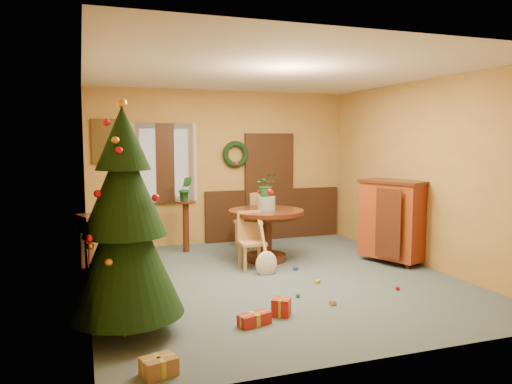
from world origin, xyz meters
name	(u,v)px	position (x,y,z in m)	size (l,w,h in m)	color
room_envelope	(233,185)	(0.21, 2.70, 1.12)	(5.50, 5.50, 5.50)	#3B4A56
dining_table	(266,225)	(0.27, 1.05, 0.59)	(1.22, 1.22, 0.84)	black
urn	(266,203)	(0.27, 1.05, 0.95)	(0.30, 0.30, 0.22)	slate
centerpiece_plant	(266,185)	(0.27, 1.05, 1.25)	(0.34, 0.29, 0.38)	#1E4C23
chair_near	(251,238)	(-0.12, 0.68, 0.47)	(0.40, 0.40, 0.88)	#A37541
chair_far	(254,218)	(0.42, 2.08, 0.55)	(0.61, 0.61, 1.03)	#A37541
guitar	(266,248)	(-0.02, 0.26, 0.39)	(0.33, 0.16, 0.79)	beige
plant_stand	(186,220)	(-0.84, 2.13, 0.57)	(0.35, 0.35, 0.91)	black
stand_plant	(185,189)	(-0.84, 2.13, 1.12)	(0.24, 0.19, 0.43)	#19471E
christmas_tree	(125,225)	(-2.15, -1.38, 1.13)	(1.16, 1.16, 2.38)	#382111
writing_desk	(111,226)	(-2.14, 1.51, 0.64)	(1.05, 0.77, 0.84)	black
sideboard	(393,219)	(2.15, 0.26, 0.72)	(0.91, 1.17, 1.34)	#510F09
gift_a	(159,366)	(-1.98, -2.40, 0.08)	(0.33, 0.28, 0.15)	brown
gift_b	(281,307)	(-0.46, -1.41, 0.10)	(0.27, 0.27, 0.20)	#A21D15
gift_c	(127,324)	(-2.15, -1.31, 0.08)	(0.35, 0.34, 0.16)	brown
gift_d	(254,319)	(-0.85, -1.59, 0.06)	(0.39, 0.25, 0.13)	#A21D15
toy_a	(296,269)	(0.48, 0.32, 0.03)	(0.08, 0.05, 0.05)	#223E97
toy_b	(298,295)	(-0.02, -0.88, 0.03)	(0.06, 0.06, 0.06)	green
toy_c	(318,282)	(0.48, -0.42, 0.03)	(0.08, 0.05, 0.05)	gold
toy_d	(397,288)	(1.34, -1.04, 0.03)	(0.06, 0.06, 0.06)	red
toy_e	(333,303)	(0.25, -1.30, 0.03)	(0.08, 0.05, 0.05)	orange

